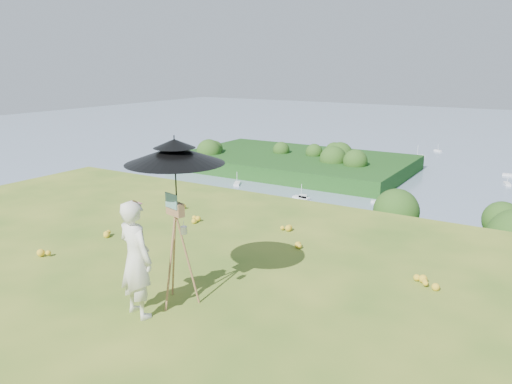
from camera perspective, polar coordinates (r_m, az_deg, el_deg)
The scene contains 11 objects.
ground at distance 8.32m, azimuth -24.21°, elevation -10.75°, with size 14.00×14.00×0.00m, color #3E681D.
shoreline_tier at distance 88.55m, azimuth 24.68°, elevation -13.34°, with size 170.00×28.00×8.00m, color #6A6455.
peninsula at distance 181.60m, azimuth 4.45°, elevation 4.18°, with size 90.00×60.00×12.00m, color #11340E, non-canonical shape.
slope_trees at distance 43.64m, azimuth 20.53°, elevation -11.39°, with size 110.00×50.00×6.00m, color #2A5319, non-canonical shape.
harbor_town at distance 85.86m, azimuth 25.14°, elevation -9.48°, with size 110.00×22.00×5.00m, color silver, non-canonical shape.
moored_boats at distance 170.21m, azimuth 24.44°, elevation 0.61°, with size 140.00×140.00×0.70m, color white, non-canonical shape.
wildflowers at distance 8.42m, azimuth -22.84°, elevation -9.85°, with size 10.00×10.50×0.12m, color gold, non-canonical shape.
painter at distance 6.95m, azimuth -13.57°, elevation -7.45°, with size 0.60×0.39×1.64m, color white.
field_easel at distance 7.17m, azimuth -9.03°, elevation -6.47°, with size 0.63×0.63×1.65m, color #92623D, non-canonical shape.
sun_umbrella at distance 6.88m, azimuth -9.18°, elevation 1.96°, with size 1.36×1.36×1.08m, color black, non-canonical shape.
painter_cap at distance 6.70m, azimuth -13.96°, elevation -1.29°, with size 0.18×0.21×0.10m, color #C86D79, non-canonical shape.
Camera 1 is at (6.43, -4.06, 3.37)m, focal length 35.00 mm.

